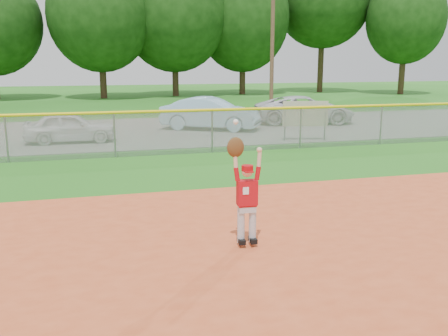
# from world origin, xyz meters

# --- Properties ---
(ground) EXTENTS (120.00, 120.00, 0.00)m
(ground) POSITION_xyz_m (0.00, 0.00, 0.00)
(ground) COLOR #216316
(ground) RESTS_ON ground
(parking_strip) EXTENTS (44.00, 10.00, 0.03)m
(parking_strip) POSITION_xyz_m (0.00, 16.00, 0.01)
(parking_strip) COLOR slate
(parking_strip) RESTS_ON ground
(car_white_a) EXTENTS (3.48, 1.40, 1.18)m
(car_white_a) POSITION_xyz_m (-1.52, 13.50, 0.62)
(car_white_a) COLOR white
(car_white_a) RESTS_ON parking_strip
(car_blue) EXTENTS (4.70, 3.59, 1.49)m
(car_blue) POSITION_xyz_m (4.64, 15.63, 0.77)
(car_blue) COLOR #91BFD9
(car_blue) RESTS_ON parking_strip
(car_white_b) EXTENTS (5.31, 3.15, 1.39)m
(car_white_b) POSITION_xyz_m (9.79, 16.62, 0.72)
(car_white_b) COLOR silver
(car_white_b) RESTS_ON parking_strip
(sponsor_sign) EXTENTS (1.76, 0.48, 1.60)m
(sponsor_sign) POSITION_xyz_m (7.51, 11.49, 1.06)
(sponsor_sign) COLOR gray
(sponsor_sign) RESTS_ON ground
(outfield_fence) EXTENTS (40.06, 0.10, 1.55)m
(outfield_fence) POSITION_xyz_m (0.00, 10.00, 0.88)
(outfield_fence) COLOR gray
(outfield_fence) RESTS_ON ground
(power_lines) EXTENTS (19.40, 0.24, 9.00)m
(power_lines) POSITION_xyz_m (1.00, 22.00, 4.68)
(power_lines) COLOR #4C3823
(power_lines) RESTS_ON ground
(tree_line) EXTENTS (62.37, 13.00, 14.43)m
(tree_line) POSITION_xyz_m (0.96, 37.90, 7.53)
(tree_line) COLOR #422D1C
(tree_line) RESTS_ON ground
(ballplayer) EXTENTS (0.61, 0.27, 2.14)m
(ballplayer) POSITION_xyz_m (1.71, 1.03, 1.01)
(ballplayer) COLOR silver
(ballplayer) RESTS_ON ground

